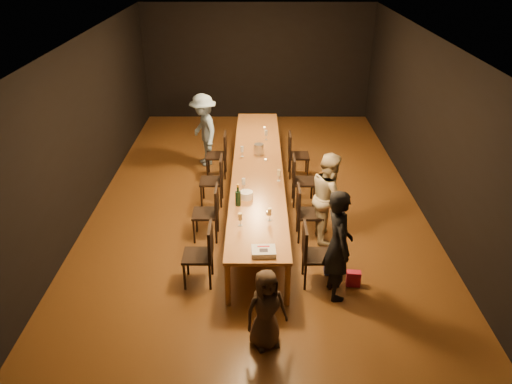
{
  "coord_description": "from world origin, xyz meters",
  "views": [
    {
      "loc": [
        -0.01,
        -8.25,
        4.5
      ],
      "look_at": [
        -0.02,
        -1.49,
        1.0
      ],
      "focal_mm": 35.0,
      "sensor_mm": 36.0,
      "label": 1
    }
  ],
  "objects_px": {
    "table": "(258,169)",
    "plate_stack": "(246,195)",
    "chair_right_3": "(299,155)",
    "champagne_bottle": "(238,195)",
    "chair_left_1": "(205,213)",
    "chair_left_2": "(211,181)",
    "chair_right_1": "(310,213)",
    "woman_tan": "(329,197)",
    "birthday_cake": "(264,251)",
    "man_blue": "(204,130)",
    "child": "(266,309)",
    "chair_left_3": "(216,155)",
    "ice_bucket": "(259,149)",
    "woman_birthday": "(338,245)",
    "chair_left_0": "(198,255)",
    "chair_right_0": "(318,255)"
  },
  "relations": [
    {
      "from": "chair_right_0",
      "to": "woman_birthday",
      "type": "distance_m",
      "value": 0.49
    },
    {
      "from": "woman_birthday",
      "to": "chair_left_0",
      "type": "bearing_deg",
      "value": 74.49
    },
    {
      "from": "woman_tan",
      "to": "man_blue",
      "type": "relative_size",
      "value": 0.96
    },
    {
      "from": "chair_right_3",
      "to": "champagne_bottle",
      "type": "xyz_separation_m",
      "value": [
        -1.15,
        -2.66,
        0.47
      ]
    },
    {
      "from": "man_blue",
      "to": "plate_stack",
      "type": "height_order",
      "value": "man_blue"
    },
    {
      "from": "man_blue",
      "to": "ice_bucket",
      "type": "relative_size",
      "value": 7.7
    },
    {
      "from": "chair_right_1",
      "to": "woman_birthday",
      "type": "xyz_separation_m",
      "value": [
        0.23,
        -1.46,
        0.34
      ]
    },
    {
      "from": "chair_left_2",
      "to": "plate_stack",
      "type": "height_order",
      "value": "chair_left_2"
    },
    {
      "from": "table",
      "to": "chair_left_3",
      "type": "height_order",
      "value": "chair_left_3"
    },
    {
      "from": "chair_left_2",
      "to": "child",
      "type": "height_order",
      "value": "child"
    },
    {
      "from": "chair_right_3",
      "to": "plate_stack",
      "type": "height_order",
      "value": "chair_right_3"
    },
    {
      "from": "child",
      "to": "ice_bucket",
      "type": "xyz_separation_m",
      "value": [
        -0.07,
        4.22,
        0.32
      ]
    },
    {
      "from": "chair_left_1",
      "to": "plate_stack",
      "type": "height_order",
      "value": "chair_left_1"
    },
    {
      "from": "chair_right_3",
      "to": "plate_stack",
      "type": "relative_size",
      "value": 4.46
    },
    {
      "from": "table",
      "to": "chair_right_0",
      "type": "height_order",
      "value": "chair_right_0"
    },
    {
      "from": "table",
      "to": "chair_left_2",
      "type": "xyz_separation_m",
      "value": [
        -0.85,
        0.0,
        -0.24
      ]
    },
    {
      "from": "man_blue",
      "to": "child",
      "type": "distance_m",
      "value": 5.58
    },
    {
      "from": "table",
      "to": "birthday_cake",
      "type": "distance_m",
      "value": 2.79
    },
    {
      "from": "chair_right_1",
      "to": "chair_left_1",
      "type": "relative_size",
      "value": 1.0
    },
    {
      "from": "woman_tan",
      "to": "plate_stack",
      "type": "relative_size",
      "value": 7.21
    },
    {
      "from": "chair_left_3",
      "to": "woman_tan",
      "type": "height_order",
      "value": "woman_tan"
    },
    {
      "from": "chair_right_1",
      "to": "woman_birthday",
      "type": "height_order",
      "value": "woman_birthday"
    },
    {
      "from": "birthday_cake",
      "to": "ice_bucket",
      "type": "height_order",
      "value": "ice_bucket"
    },
    {
      "from": "chair_right_3",
      "to": "man_blue",
      "type": "xyz_separation_m",
      "value": [
        -2.0,
        0.6,
        0.32
      ]
    },
    {
      "from": "chair_left_2",
      "to": "man_blue",
      "type": "relative_size",
      "value": 0.59
    },
    {
      "from": "birthday_cake",
      "to": "champagne_bottle",
      "type": "bearing_deg",
      "value": 103.75
    },
    {
      "from": "table",
      "to": "chair_left_0",
      "type": "xyz_separation_m",
      "value": [
        -0.85,
        -2.4,
        -0.24
      ]
    },
    {
      "from": "chair_right_1",
      "to": "chair_left_1",
      "type": "xyz_separation_m",
      "value": [
        -1.7,
        0.0,
        0.0
      ]
    },
    {
      "from": "chair_left_2",
      "to": "woman_birthday",
      "type": "xyz_separation_m",
      "value": [
        1.93,
        -2.66,
        0.34
      ]
    },
    {
      "from": "chair_right_0",
      "to": "plate_stack",
      "type": "height_order",
      "value": "chair_right_0"
    },
    {
      "from": "man_blue",
      "to": "champagne_bottle",
      "type": "bearing_deg",
      "value": -8.81
    },
    {
      "from": "chair_right_1",
      "to": "woman_birthday",
      "type": "relative_size",
      "value": 0.57
    },
    {
      "from": "man_blue",
      "to": "champagne_bottle",
      "type": "height_order",
      "value": "man_blue"
    },
    {
      "from": "chair_left_3",
      "to": "birthday_cake",
      "type": "height_order",
      "value": "chair_left_3"
    },
    {
      "from": "chair_right_1",
      "to": "woman_tan",
      "type": "relative_size",
      "value": 0.62
    },
    {
      "from": "chair_left_0",
      "to": "woman_birthday",
      "type": "height_order",
      "value": "woman_birthday"
    },
    {
      "from": "woman_birthday",
      "to": "man_blue",
      "type": "bearing_deg",
      "value": 18.65
    },
    {
      "from": "chair_right_0",
      "to": "chair_left_1",
      "type": "relative_size",
      "value": 1.0
    },
    {
      "from": "chair_left_0",
      "to": "child",
      "type": "distance_m",
      "value": 1.56
    },
    {
      "from": "plate_stack",
      "to": "birthday_cake",
      "type": "bearing_deg",
      "value": -80.66
    },
    {
      "from": "child",
      "to": "birthday_cake",
      "type": "relative_size",
      "value": 3.27
    },
    {
      "from": "chair_right_3",
      "to": "woman_tan",
      "type": "bearing_deg",
      "value": 7.21
    },
    {
      "from": "chair_left_1",
      "to": "chair_left_2",
      "type": "height_order",
      "value": "same"
    },
    {
      "from": "chair_right_3",
      "to": "woman_tan",
      "type": "xyz_separation_m",
      "value": [
        0.3,
        -2.37,
        0.29
      ]
    },
    {
      "from": "chair_right_3",
      "to": "plate_stack",
      "type": "xyz_separation_m",
      "value": [
        -1.03,
        -2.43,
        0.34
      ]
    },
    {
      "from": "chair_right_3",
      "to": "champagne_bottle",
      "type": "height_order",
      "value": "champagne_bottle"
    },
    {
      "from": "chair_left_3",
      "to": "ice_bucket",
      "type": "height_order",
      "value": "ice_bucket"
    },
    {
      "from": "table",
      "to": "plate_stack",
      "type": "bearing_deg",
      "value": -98.26
    },
    {
      "from": "chair_right_0",
      "to": "birthday_cake",
      "type": "height_order",
      "value": "chair_right_0"
    },
    {
      "from": "chair_left_0",
      "to": "child",
      "type": "xyz_separation_m",
      "value": [
        0.95,
        -1.23,
        0.07
      ]
    }
  ]
}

